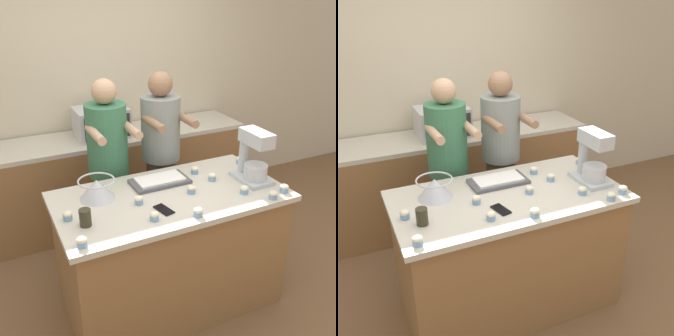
# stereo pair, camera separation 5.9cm
# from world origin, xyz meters

# --- Properties ---
(ground_plane) EXTENTS (16.00, 16.00, 0.00)m
(ground_plane) POSITION_xyz_m (0.00, 0.00, 0.00)
(ground_plane) COLOR brown
(back_wall) EXTENTS (10.00, 0.06, 2.70)m
(back_wall) POSITION_xyz_m (0.00, 1.72, 1.35)
(back_wall) COLOR beige
(back_wall) RESTS_ON ground_plane
(island_counter) EXTENTS (1.59, 0.83, 0.93)m
(island_counter) POSITION_xyz_m (0.00, 0.00, 0.47)
(island_counter) COLOR olive
(island_counter) RESTS_ON ground_plane
(back_counter) EXTENTS (2.80, 0.60, 0.93)m
(back_counter) POSITION_xyz_m (0.00, 1.37, 0.46)
(back_counter) COLOR olive
(back_counter) RESTS_ON ground_plane
(person_left) EXTENTS (0.34, 0.50, 1.63)m
(person_left) POSITION_xyz_m (-0.23, 0.65, 0.86)
(person_left) COLOR brown
(person_left) RESTS_ON ground_plane
(person_right) EXTENTS (0.34, 0.50, 1.64)m
(person_right) POSITION_xyz_m (0.23, 0.65, 0.87)
(person_right) COLOR brown
(person_right) RESTS_ON ground_plane
(stand_mixer) EXTENTS (0.20, 0.30, 0.39)m
(stand_mixer) POSITION_xyz_m (0.63, -0.07, 1.10)
(stand_mixer) COLOR #B2B7BC
(stand_mixer) RESTS_ON island_counter
(mixing_bowl) EXTENTS (0.25, 0.25, 0.14)m
(mixing_bowl) POSITION_xyz_m (-0.47, 0.16, 1.01)
(mixing_bowl) COLOR #BCBCC1
(mixing_bowl) RESTS_ON island_counter
(baking_tray) EXTENTS (0.42, 0.22, 0.04)m
(baking_tray) POSITION_xyz_m (0.01, 0.19, 0.95)
(baking_tray) COLOR #4C4C51
(baking_tray) RESTS_ON island_counter
(microwave_oven) EXTENTS (0.48, 0.38, 0.28)m
(microwave_oven) POSITION_xyz_m (-0.06, 1.37, 1.07)
(microwave_oven) COLOR #B7B7BC
(microwave_oven) RESTS_ON back_counter
(cell_phone) EXTENTS (0.10, 0.16, 0.01)m
(cell_phone) POSITION_xyz_m (-0.14, -0.18, 0.94)
(cell_phone) COLOR black
(cell_phone) RESTS_ON island_counter
(drinking_glass) EXTENTS (0.07, 0.07, 0.11)m
(drinking_glass) POSITION_xyz_m (-0.63, -0.13, 0.99)
(drinking_glass) COLOR #332D1E
(drinking_glass) RESTS_ON island_counter
(cupcake_0) EXTENTS (0.06, 0.06, 0.06)m
(cupcake_0) POSITION_xyz_m (0.31, 0.22, 0.96)
(cupcake_0) COLOR #759EC6
(cupcake_0) RESTS_ON island_counter
(cupcake_1) EXTENTS (0.06, 0.06, 0.06)m
(cupcake_1) POSITION_xyz_m (0.13, -0.05, 0.96)
(cupcake_1) COLOR #759EC6
(cupcake_1) RESTS_ON island_counter
(cupcake_2) EXTENTS (0.06, 0.06, 0.06)m
(cupcake_2) POSITION_xyz_m (-0.24, -0.26, 0.96)
(cupcake_2) COLOR #759EC6
(cupcake_2) RESTS_ON island_counter
(cupcake_3) EXTENTS (0.06, 0.06, 0.06)m
(cupcake_3) POSITION_xyz_m (0.72, -0.32, 0.96)
(cupcake_3) COLOR #759EC6
(cupcake_3) RESTS_ON island_counter
(cupcake_4) EXTENTS (0.06, 0.06, 0.06)m
(cupcake_4) POSITION_xyz_m (0.37, 0.06, 0.96)
(cupcake_4) COLOR #759EC6
(cupcake_4) RESTS_ON island_counter
(cupcake_5) EXTENTS (0.06, 0.06, 0.06)m
(cupcake_5) POSITION_xyz_m (0.74, 0.23, 0.96)
(cupcake_5) COLOR #759EC6
(cupcake_5) RESTS_ON island_counter
(cupcake_6) EXTENTS (0.06, 0.06, 0.06)m
(cupcake_6) POSITION_xyz_m (-0.25, -0.03, 0.96)
(cupcake_6) COLOR #759EC6
(cupcake_6) RESTS_ON island_counter
(cupcake_7) EXTENTS (0.06, 0.06, 0.06)m
(cupcake_7) POSITION_xyz_m (-0.70, -0.33, 0.96)
(cupcake_7) COLOR #759EC6
(cupcake_7) RESTS_ON island_counter
(cupcake_8) EXTENTS (0.06, 0.06, 0.06)m
(cupcake_8) POSITION_xyz_m (-0.71, -0.02, 0.96)
(cupcake_8) COLOR #759EC6
(cupcake_8) RESTS_ON island_counter
(cupcake_9) EXTENTS (0.06, 0.06, 0.06)m
(cupcake_9) POSITION_xyz_m (0.46, -0.21, 0.96)
(cupcake_9) COLOR #759EC6
(cupcake_9) RESTS_ON island_counter
(cupcake_10) EXTENTS (0.06, 0.06, 0.06)m
(cupcake_10) POSITION_xyz_m (0.59, -0.36, 0.96)
(cupcake_10) COLOR #759EC6
(cupcake_10) RESTS_ON island_counter
(cupcake_11) EXTENTS (0.06, 0.06, 0.06)m
(cupcake_11) POSITION_xyz_m (0.02, -0.34, 0.96)
(cupcake_11) COLOR #759EC6
(cupcake_11) RESTS_ON island_counter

